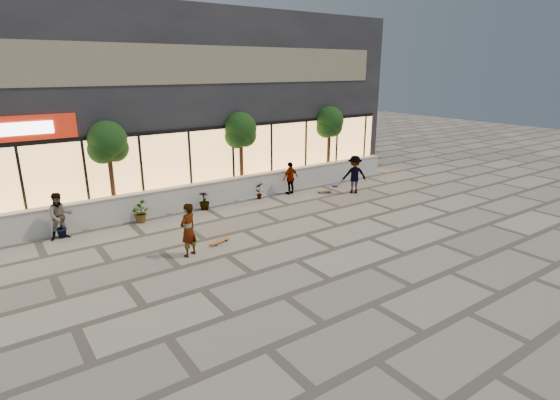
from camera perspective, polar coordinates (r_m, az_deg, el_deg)
ground at (r=14.00m, az=2.17°, el=-7.90°), size 80.00×80.00×0.00m
planter_wall at (r=19.51m, az=-10.31°, el=0.71°), size 22.00×0.42×1.04m
retail_building at (r=23.92m, az=-16.51°, el=12.32°), size 24.00×9.17×8.50m
shrub_b at (r=17.54m, az=-26.60°, el=-3.11°), size 0.57×0.57×0.81m
shrub_c at (r=18.08m, az=-17.88°, el=-1.54°), size 0.68×0.77×0.81m
shrub_d at (r=19.02m, az=-9.86°, el=-0.06°), size 0.64×0.64×0.81m
shrub_e at (r=20.30m, az=-2.72°, el=1.26°), size 0.46×0.35×0.81m
tree_midwest at (r=18.52m, az=-21.56°, el=6.76°), size 1.60×1.50×3.92m
tree_mideast at (r=20.73m, az=-5.17°, el=8.82°), size 1.60×1.50×3.92m
tree_east at (r=23.92m, az=6.48°, el=9.86°), size 1.60×1.50×3.92m
skater_center at (r=14.32m, az=-11.90°, el=-3.84°), size 0.77×0.67×1.78m
skater_left at (r=17.27m, az=-26.78°, el=-1.88°), size 0.85×0.68×1.70m
skater_right_near at (r=21.01m, az=1.38°, el=2.89°), size 0.97×0.52×1.58m
skater_right_far at (r=21.44m, az=9.69°, el=3.30°), size 1.38×1.18×1.85m
skateboard_center at (r=15.42m, az=-7.87°, el=-5.31°), size 0.87×0.48×0.10m
skateboard_right_near at (r=21.45m, az=5.77°, el=1.12°), size 0.75×0.45×0.09m
skateboard_right_far at (r=22.90m, az=7.37°, el=2.11°), size 0.83×0.68×0.10m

